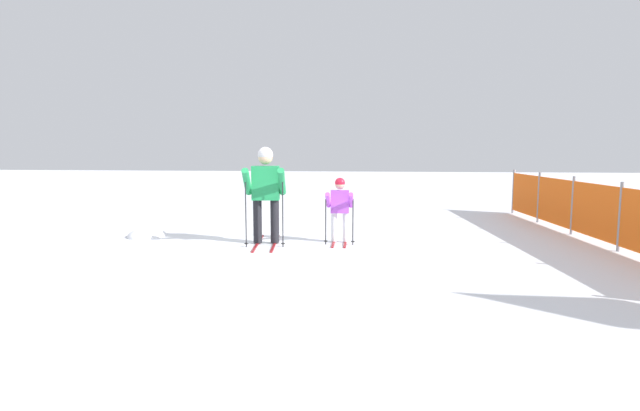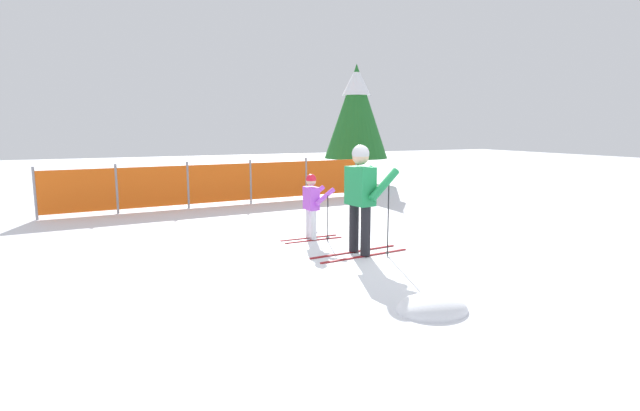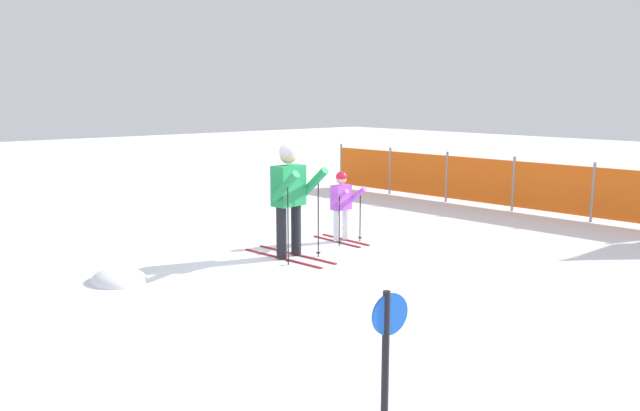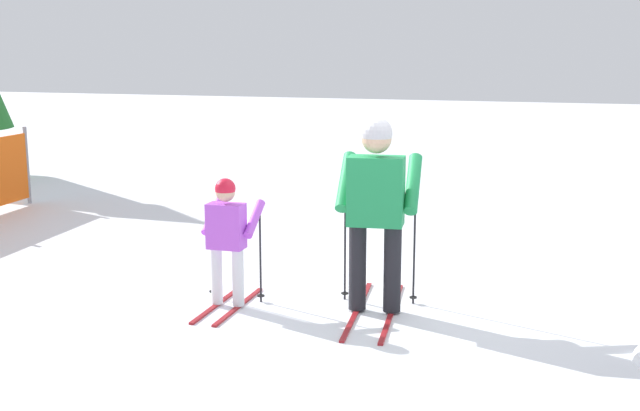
% 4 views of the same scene
% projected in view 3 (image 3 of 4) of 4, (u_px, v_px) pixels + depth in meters
% --- Properties ---
extents(ground_plane, '(60.00, 60.00, 0.00)m').
position_uv_depth(ground_plane, '(294.00, 261.00, 9.43)').
color(ground_plane, white).
extents(skier_adult, '(1.70, 0.80, 1.77)m').
position_uv_depth(skier_adult, '(290.00, 190.00, 9.47)').
color(skier_adult, maroon).
rests_on(skier_adult, ground_plane).
extents(skier_child, '(1.14, 0.56, 1.21)m').
position_uv_depth(skier_child, '(342.00, 201.00, 10.59)').
color(skier_child, maroon).
rests_on(skier_child, ground_plane).
extents(safety_fence, '(8.52, 0.70, 1.19)m').
position_uv_depth(safety_fence, '(479.00, 180.00, 14.05)').
color(safety_fence, gray).
rests_on(safety_fence, ground_plane).
extents(trail_marker, '(0.06, 0.28, 1.24)m').
position_uv_depth(trail_marker, '(387.00, 359.00, 4.05)').
color(trail_marker, black).
rests_on(trail_marker, ground_plane).
extents(snow_mound, '(0.85, 0.72, 0.34)m').
position_uv_depth(snow_mound, '(119.00, 281.00, 8.41)').
color(snow_mound, white).
rests_on(snow_mound, ground_plane).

